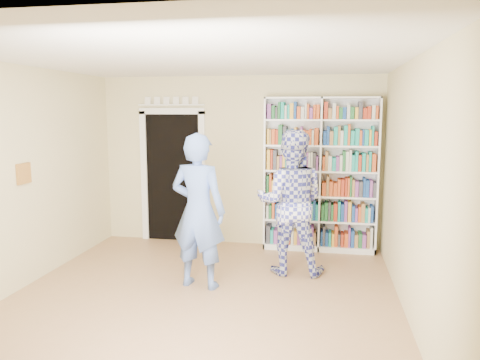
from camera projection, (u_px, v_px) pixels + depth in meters
The scene contains 11 objects.
floor at pixel (199, 303), 5.28m from camera, with size 5.00×5.00×0.00m, color #A1764E.
ceiling at pixel (195, 58), 4.89m from camera, with size 5.00×5.00×0.00m, color white.
wall_back at pixel (239, 161), 7.52m from camera, with size 4.50×4.50×0.00m, color beige.
wall_left at pixel (12, 180), 5.48m from camera, with size 5.00×5.00×0.00m, color beige.
wall_right at pixel (414, 192), 4.69m from camera, with size 5.00×5.00×0.00m, color beige.
bookshelf at pixel (320, 174), 7.16m from camera, with size 1.72×0.32×2.36m.
doorway at pixel (173, 170), 7.72m from camera, with size 1.10×0.08×2.43m.
wall_art at pixel (24, 174), 5.67m from camera, with size 0.03×0.25×0.25m, color brown.
man_blue at pixel (198, 211), 5.67m from camera, with size 0.69×0.45×1.90m, color #5877C3.
man_plaid at pixel (291, 202), 6.17m from camera, with size 0.93×0.72×1.91m, color #33379C.
paper_sheet at pixel (296, 208), 5.99m from camera, with size 0.19×0.01×0.27m, color white.
Camera 1 is at (1.36, -4.86, 2.15)m, focal length 35.00 mm.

